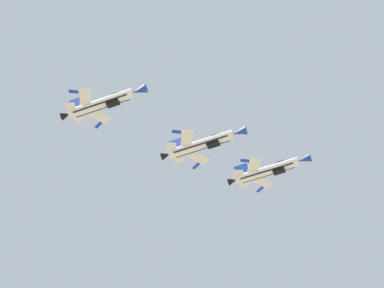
% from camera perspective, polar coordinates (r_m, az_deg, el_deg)
% --- Properties ---
extents(fighter_jet_lead, '(12.76, 12.35, 4.43)m').
position_cam_1_polar(fighter_jet_lead, '(142.70, 5.68, -1.93)').
color(fighter_jet_lead, white).
extents(fighter_jet_left_wing, '(12.77, 12.39, 4.39)m').
position_cam_1_polar(fighter_jet_left_wing, '(135.51, 0.81, 0.02)').
color(fighter_jet_left_wing, white).
extents(fighter_jet_right_wing, '(12.76, 12.33, 4.53)m').
position_cam_1_polar(fighter_jet_right_wing, '(132.81, -6.60, 3.04)').
color(fighter_jet_right_wing, white).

